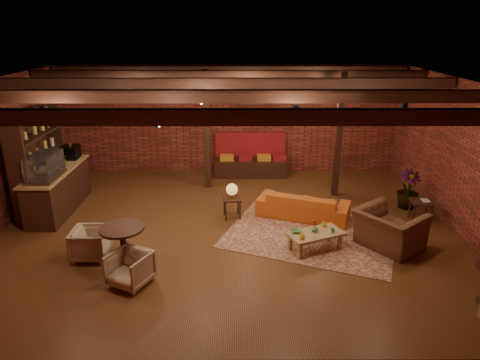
{
  "coord_description": "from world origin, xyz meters",
  "views": [
    {
      "loc": [
        0.26,
        -8.6,
        4.27
      ],
      "look_at": [
        0.28,
        0.2,
        1.07
      ],
      "focal_mm": 32.0,
      "sensor_mm": 36.0,
      "label": 1
    }
  ],
  "objects_px": {
    "side_table_lamp": "(232,192)",
    "sofa": "(303,205)",
    "plant_tall": "(414,152)",
    "side_table_book": "(421,203)",
    "armchair_right": "(390,223)",
    "armchair_a": "(91,242)",
    "coffee_table": "(315,234)",
    "round_table_left": "(123,241)",
    "armchair_b": "(130,267)"
  },
  "relations": [
    {
      "from": "side_table_lamp",
      "to": "sofa",
      "type": "bearing_deg",
      "value": 1.57
    },
    {
      "from": "side_table_lamp",
      "to": "plant_tall",
      "type": "bearing_deg",
      "value": 7.69
    },
    {
      "from": "plant_tall",
      "to": "side_table_book",
      "type": "bearing_deg",
      "value": -90.0
    },
    {
      "from": "armchair_right",
      "to": "side_table_book",
      "type": "xyz_separation_m",
      "value": [
        1.12,
        1.19,
        -0.05
      ]
    },
    {
      "from": "armchair_a",
      "to": "side_table_lamp",
      "type": "bearing_deg",
      "value": -56.33
    },
    {
      "from": "side_table_lamp",
      "to": "plant_tall",
      "type": "distance_m",
      "value": 4.42
    },
    {
      "from": "armchair_right",
      "to": "side_table_book",
      "type": "height_order",
      "value": "armchair_right"
    },
    {
      "from": "sofa",
      "to": "side_table_book",
      "type": "xyz_separation_m",
      "value": [
        2.64,
        -0.27,
        0.17
      ]
    },
    {
      "from": "coffee_table",
      "to": "side_table_lamp",
      "type": "bearing_deg",
      "value": 137.83
    },
    {
      "from": "round_table_left",
      "to": "side_table_book",
      "type": "height_order",
      "value": "round_table_left"
    },
    {
      "from": "round_table_left",
      "to": "plant_tall",
      "type": "height_order",
      "value": "plant_tall"
    },
    {
      "from": "plant_tall",
      "to": "armchair_b",
      "type": "bearing_deg",
      "value": -151.29
    },
    {
      "from": "round_table_left",
      "to": "plant_tall",
      "type": "relative_size",
      "value": 0.29
    },
    {
      "from": "armchair_right",
      "to": "round_table_left",
      "type": "bearing_deg",
      "value": 60.71
    },
    {
      "from": "armchair_a",
      "to": "sofa",
      "type": "bearing_deg",
      "value": -67.19
    },
    {
      "from": "sofa",
      "to": "armchair_b",
      "type": "height_order",
      "value": "armchair_b"
    },
    {
      "from": "side_table_lamp",
      "to": "side_table_book",
      "type": "distance_m",
      "value": 4.32
    },
    {
      "from": "coffee_table",
      "to": "sofa",
      "type": "bearing_deg",
      "value": 90.33
    },
    {
      "from": "sofa",
      "to": "plant_tall",
      "type": "xyz_separation_m",
      "value": [
        2.64,
        0.54,
        1.13
      ]
    },
    {
      "from": "side_table_lamp",
      "to": "armchair_a",
      "type": "xyz_separation_m",
      "value": [
        -2.7,
        -1.82,
        -0.31
      ]
    },
    {
      "from": "round_table_left",
      "to": "sofa",
      "type": "bearing_deg",
      "value": 31.89
    },
    {
      "from": "coffee_table",
      "to": "armchair_right",
      "type": "xyz_separation_m",
      "value": [
        1.51,
        0.11,
        0.19
      ]
    },
    {
      "from": "sofa",
      "to": "coffee_table",
      "type": "bearing_deg",
      "value": 111.28
    },
    {
      "from": "side_table_lamp",
      "to": "side_table_book",
      "type": "relative_size",
      "value": 1.59
    },
    {
      "from": "armchair_right",
      "to": "plant_tall",
      "type": "distance_m",
      "value": 2.46
    },
    {
      "from": "coffee_table",
      "to": "plant_tall",
      "type": "xyz_separation_m",
      "value": [
        2.63,
        2.1,
        1.09
      ]
    },
    {
      "from": "armchair_a",
      "to": "plant_tall",
      "type": "relative_size",
      "value": 0.23
    },
    {
      "from": "plant_tall",
      "to": "sofa",
      "type": "bearing_deg",
      "value": -168.52
    },
    {
      "from": "armchair_right",
      "to": "armchair_a",
      "type": "bearing_deg",
      "value": 55.86
    },
    {
      "from": "coffee_table",
      "to": "side_table_lamp",
      "type": "xyz_separation_m",
      "value": [
        -1.68,
        1.52,
        0.31
      ]
    },
    {
      "from": "coffee_table",
      "to": "armchair_a",
      "type": "height_order",
      "value": "armchair_a"
    },
    {
      "from": "coffee_table",
      "to": "side_table_book",
      "type": "distance_m",
      "value": 2.93
    },
    {
      "from": "coffee_table",
      "to": "side_table_lamp",
      "type": "distance_m",
      "value": 2.28
    },
    {
      "from": "sofa",
      "to": "side_table_lamp",
      "type": "distance_m",
      "value": 1.7
    },
    {
      "from": "sofa",
      "to": "coffee_table",
      "type": "height_order",
      "value": "coffee_table"
    },
    {
      "from": "side_table_lamp",
      "to": "coffee_table",
      "type": "bearing_deg",
      "value": -42.17
    },
    {
      "from": "side_table_lamp",
      "to": "armchair_b",
      "type": "xyz_separation_m",
      "value": [
        -1.73,
        -2.72,
        -0.32
      ]
    },
    {
      "from": "sofa",
      "to": "armchair_right",
      "type": "relative_size",
      "value": 1.74
    },
    {
      "from": "side_table_lamp",
      "to": "side_table_book",
      "type": "height_order",
      "value": "side_table_lamp"
    },
    {
      "from": "side_table_lamp",
      "to": "plant_tall",
      "type": "height_order",
      "value": "plant_tall"
    },
    {
      "from": "armchair_b",
      "to": "side_table_book",
      "type": "relative_size",
      "value": 1.24
    },
    {
      "from": "sofa",
      "to": "side_table_lamp",
      "type": "xyz_separation_m",
      "value": [
        -1.67,
        -0.05,
        0.34
      ]
    },
    {
      "from": "armchair_b",
      "to": "armchair_right",
      "type": "distance_m",
      "value": 5.09
    },
    {
      "from": "sofa",
      "to": "armchair_a",
      "type": "height_order",
      "value": "armchair_a"
    },
    {
      "from": "armchair_a",
      "to": "plant_tall",
      "type": "height_order",
      "value": "plant_tall"
    },
    {
      "from": "side_table_book",
      "to": "plant_tall",
      "type": "xyz_separation_m",
      "value": [
        -0.0,
        0.8,
        0.96
      ]
    },
    {
      "from": "armchair_b",
      "to": "plant_tall",
      "type": "distance_m",
      "value": 6.97
    },
    {
      "from": "round_table_left",
      "to": "coffee_table",
      "type": "bearing_deg",
      "value": 10.73
    },
    {
      "from": "sofa",
      "to": "plant_tall",
      "type": "distance_m",
      "value": 2.92
    },
    {
      "from": "coffee_table",
      "to": "armchair_b",
      "type": "xyz_separation_m",
      "value": [
        -3.4,
        -1.2,
        -0.01
      ]
    }
  ]
}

